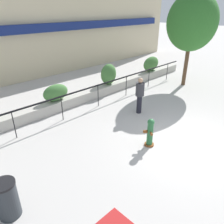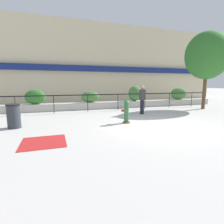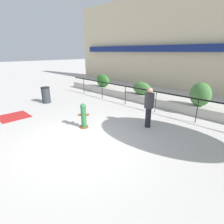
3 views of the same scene
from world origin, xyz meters
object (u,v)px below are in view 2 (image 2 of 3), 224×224
object	(u,v)px
trash_bin	(14,116)
hedge_bush_3	(179,94)
street_tree	(207,56)
hedge_bush_0	(35,97)
pedestrian	(142,98)
hedge_bush_2	(135,93)
hedge_bush_1	(90,97)
fire_hydrant	(126,112)

from	to	relation	value
trash_bin	hedge_bush_3	bearing A→B (deg)	20.47
hedge_bush_3	street_tree	distance (m)	3.76
hedge_bush_0	street_tree	xyz separation A→B (m)	(11.67, -2.49, 2.83)
trash_bin	pedestrian	bearing A→B (deg)	11.56
hedge_bush_2	street_tree	size ratio (longest dim) A/B	0.22
street_tree	trash_bin	world-z (taller)	street_tree
hedge_bush_1	trash_bin	xyz separation A→B (m)	(-4.16, -4.45, -0.40)
hedge_bush_1	pedestrian	bearing A→B (deg)	-49.80
hedge_bush_2	trash_bin	size ratio (longest dim) A/B	1.18
fire_hydrant	pedestrian	xyz separation A→B (m)	(1.90, 2.00, 0.44)
hedge_bush_0	fire_hydrant	distance (m)	6.71
hedge_bush_0	pedestrian	bearing A→B (deg)	-26.01
hedge_bush_2	hedge_bush_3	world-z (taller)	hedge_bush_2
hedge_bush_3	fire_hydrant	xyz separation A→B (m)	(-7.06, -5.07, -0.45)
hedge_bush_2	street_tree	world-z (taller)	street_tree
hedge_bush_2	pedestrian	world-z (taller)	pedestrian
fire_hydrant	street_tree	size ratio (longest dim) A/B	0.20
hedge_bush_3	trash_bin	xyz separation A→B (m)	(-11.91, -4.45, -0.49)
hedge_bush_3	hedge_bush_1	bearing A→B (deg)	180.00
fire_hydrant	street_tree	world-z (taller)	street_tree
hedge_bush_2	trash_bin	world-z (taller)	hedge_bush_2
hedge_bush_0	hedge_bush_1	world-z (taller)	hedge_bush_0
hedge_bush_3	street_tree	size ratio (longest dim) A/B	0.29
hedge_bush_2	fire_hydrant	distance (m)	5.85
hedge_bush_0	street_tree	size ratio (longest dim) A/B	0.24
hedge_bush_2	fire_hydrant	size ratio (longest dim) A/B	1.10
street_tree	hedge_bush_1	bearing A→B (deg)	162.71
hedge_bush_2	hedge_bush_3	bearing A→B (deg)	0.00
hedge_bush_2	pedestrian	distance (m)	3.22
hedge_bush_0	fire_hydrant	size ratio (longest dim) A/B	1.21
fire_hydrant	street_tree	xyz separation A→B (m)	(7.30, 2.58, 3.26)
hedge_bush_1	hedge_bush_2	xyz separation A→B (m)	(3.56, 0.00, 0.19)
hedge_bush_1	pedestrian	xyz separation A→B (m)	(2.59, -3.06, 0.08)
hedge_bush_1	hedge_bush_3	distance (m)	7.75
hedge_bush_2	pedestrian	bearing A→B (deg)	-107.51
hedge_bush_0	hedge_bush_1	bearing A→B (deg)	0.00
hedge_bush_1	hedge_bush_2	distance (m)	3.56
hedge_bush_0	hedge_bush_1	xyz separation A→B (m)	(3.69, 0.00, -0.08)
fire_hydrant	trash_bin	world-z (taller)	fire_hydrant
street_tree	hedge_bush_3	bearing A→B (deg)	95.35
street_tree	trash_bin	distance (m)	12.74
fire_hydrant	pedestrian	distance (m)	2.80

